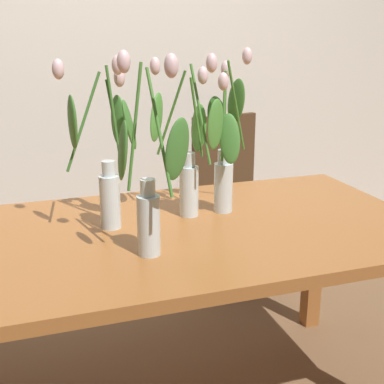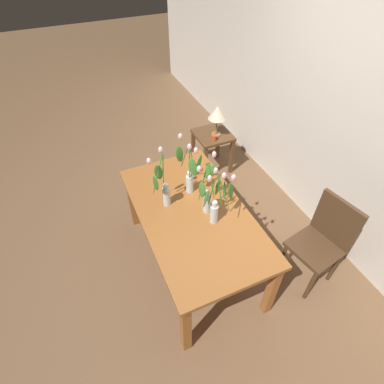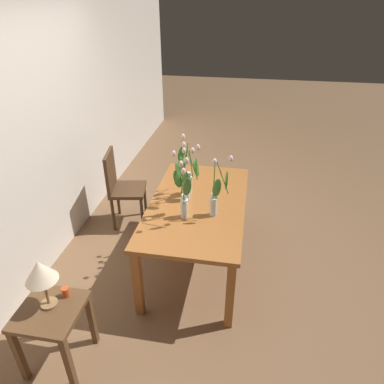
% 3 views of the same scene
% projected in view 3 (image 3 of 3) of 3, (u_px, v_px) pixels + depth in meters
% --- Properties ---
extents(ground_plane, '(18.00, 18.00, 0.00)m').
position_uv_depth(ground_plane, '(197.00, 262.00, 3.69)').
color(ground_plane, brown).
extents(room_wall_rear, '(9.00, 0.10, 2.70)m').
position_uv_depth(room_wall_rear, '(36.00, 132.00, 3.24)').
color(room_wall_rear, silver).
rests_on(room_wall_rear, ground).
extents(dining_table, '(1.60, 0.90, 0.74)m').
position_uv_depth(dining_table, '(198.00, 211.00, 3.36)').
color(dining_table, '#A3602D').
rests_on(dining_table, ground).
extents(tulip_vase_0, '(0.20, 0.18, 0.58)m').
position_uv_depth(tulip_vase_0, '(216.00, 197.00, 3.03)').
color(tulip_vase_0, silver).
rests_on(tulip_vase_0, dining_table).
extents(tulip_vase_1, '(0.25, 0.23, 0.57)m').
position_uv_depth(tulip_vase_1, '(186.00, 180.00, 3.25)').
color(tulip_vase_1, silver).
rests_on(tulip_vase_1, dining_table).
extents(tulip_vase_2, '(0.27, 0.21, 0.56)m').
position_uv_depth(tulip_vase_2, '(184.00, 195.00, 3.00)').
color(tulip_vase_2, silver).
rests_on(tulip_vase_2, dining_table).
extents(tulip_vase_3, '(0.18, 0.26, 0.58)m').
position_uv_depth(tulip_vase_3, '(188.00, 173.00, 3.37)').
color(tulip_vase_3, silver).
rests_on(tulip_vase_3, dining_table).
extents(dining_chair, '(0.47, 0.47, 0.93)m').
position_uv_depth(dining_chair, '(121.00, 184.00, 4.07)').
color(dining_chair, '#4C331E').
rests_on(dining_chair, ground).
extents(side_table, '(0.44, 0.44, 0.55)m').
position_uv_depth(side_table, '(52.00, 321.00, 2.50)').
color(side_table, brown).
rests_on(side_table, ground).
extents(table_lamp, '(0.22, 0.22, 0.40)m').
position_uv_depth(table_lamp, '(40.00, 272.00, 2.33)').
color(table_lamp, olive).
rests_on(table_lamp, side_table).
extents(pillar_candle, '(0.06, 0.06, 0.07)m').
position_uv_depth(pillar_candle, '(66.00, 292.00, 2.54)').
color(pillar_candle, '#CC4C23').
rests_on(pillar_candle, side_table).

